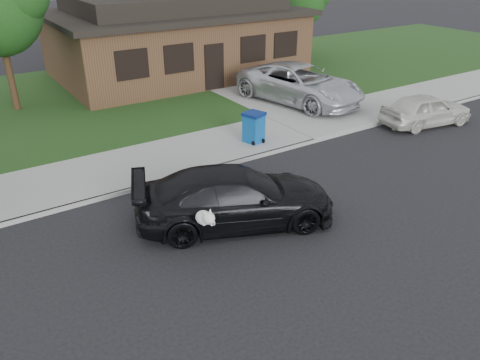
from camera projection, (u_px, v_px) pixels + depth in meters
ground at (294, 213)px, 12.30m from camera, size 120.00×120.00×0.00m
sidewalk at (202, 149)px, 16.02m from camera, size 60.00×3.00×0.12m
curb at (225, 165)px, 14.90m from camera, size 60.00×0.12×0.12m
lawn at (120, 94)px, 22.01m from camera, size 60.00×13.00×0.13m
driveway at (261, 89)px, 22.69m from camera, size 4.50×13.00×0.14m
sedan at (235, 197)px, 11.60m from camera, size 5.36×3.71×1.44m
minivan at (300, 84)px, 20.31m from camera, size 3.82×6.24×1.62m
white_compact at (426, 110)px, 18.12m from camera, size 3.88×2.10×1.25m
recycling_bin at (254, 127)px, 16.28m from camera, size 0.80×0.80×1.06m
house at (175, 35)px, 24.53m from camera, size 12.60×8.60×4.65m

